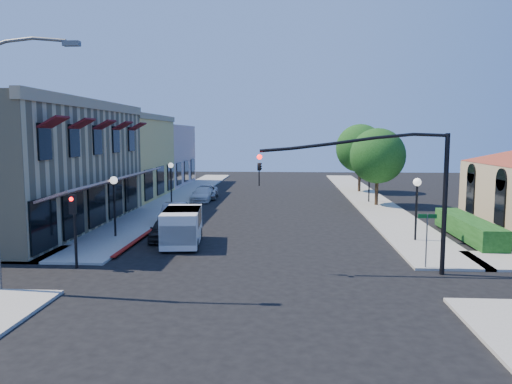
# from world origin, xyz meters

# --- Properties ---
(ground) EXTENTS (120.00, 120.00, 0.00)m
(ground) POSITION_xyz_m (0.00, 0.00, 0.00)
(ground) COLOR black
(ground) RESTS_ON ground
(sidewalk_left) EXTENTS (3.50, 50.00, 0.12)m
(sidewalk_left) POSITION_xyz_m (-8.75, 27.00, 0.06)
(sidewalk_left) COLOR gray
(sidewalk_left) RESTS_ON ground
(sidewalk_right) EXTENTS (3.50, 50.00, 0.12)m
(sidewalk_right) POSITION_xyz_m (8.75, 27.00, 0.06)
(sidewalk_right) COLOR gray
(sidewalk_right) RESTS_ON ground
(curb_red_strip) EXTENTS (0.25, 10.00, 0.06)m
(curb_red_strip) POSITION_xyz_m (-6.90, 8.00, 0.00)
(curb_red_strip) COLOR maroon
(curb_red_strip) RESTS_ON ground
(corner_brick_building) EXTENTS (11.77, 18.20, 8.10)m
(corner_brick_building) POSITION_xyz_m (-15.45, 11.00, 4.01)
(corner_brick_building) COLOR tan
(corner_brick_building) RESTS_ON ground
(yellow_stucco_building) EXTENTS (10.00, 12.00, 7.60)m
(yellow_stucco_building) POSITION_xyz_m (-15.50, 26.00, 3.80)
(yellow_stucco_building) COLOR #DECA63
(yellow_stucco_building) RESTS_ON ground
(pink_stucco_building) EXTENTS (10.00, 12.00, 7.00)m
(pink_stucco_building) POSITION_xyz_m (-15.50, 38.00, 3.50)
(pink_stucco_building) COLOR #CEA19B
(pink_stucco_building) RESTS_ON ground
(hedge) EXTENTS (1.40, 8.00, 1.10)m
(hedge) POSITION_xyz_m (11.70, 9.00, 0.00)
(hedge) COLOR #144112
(hedge) RESTS_ON ground
(street_tree_a) EXTENTS (4.56, 4.56, 6.48)m
(street_tree_a) POSITION_xyz_m (8.80, 22.00, 4.19)
(street_tree_a) COLOR black
(street_tree_a) RESTS_ON ground
(street_tree_b) EXTENTS (4.94, 4.94, 7.02)m
(street_tree_b) POSITION_xyz_m (8.80, 32.00, 4.54)
(street_tree_b) COLOR black
(street_tree_b) RESTS_ON ground
(signal_mast_arm) EXTENTS (8.01, 0.39, 6.00)m
(signal_mast_arm) POSITION_xyz_m (5.86, 1.50, 4.09)
(signal_mast_arm) COLOR black
(signal_mast_arm) RESTS_ON ground
(secondary_signal) EXTENTS (0.28, 0.42, 3.32)m
(secondary_signal) POSITION_xyz_m (-8.00, 1.41, 2.32)
(secondary_signal) COLOR black
(secondary_signal) RESTS_ON ground
(cobra_streetlight) EXTENTS (3.60, 0.25, 9.31)m
(cobra_streetlight) POSITION_xyz_m (-9.15, -2.00, 5.27)
(cobra_streetlight) COLOR #595B5E
(cobra_streetlight) RESTS_ON ground
(street_name_sign) EXTENTS (0.80, 0.06, 2.50)m
(street_name_sign) POSITION_xyz_m (7.50, 2.20, 1.70)
(street_name_sign) COLOR #595B5E
(street_name_sign) RESTS_ON ground
(lamppost_left_near) EXTENTS (0.44, 0.44, 3.57)m
(lamppost_left_near) POSITION_xyz_m (-8.50, 8.00, 2.74)
(lamppost_left_near) COLOR black
(lamppost_left_near) RESTS_ON ground
(lamppost_left_far) EXTENTS (0.44, 0.44, 3.57)m
(lamppost_left_far) POSITION_xyz_m (-8.50, 22.00, 2.74)
(lamppost_left_far) COLOR black
(lamppost_left_far) RESTS_ON ground
(lamppost_right_near) EXTENTS (0.44, 0.44, 3.57)m
(lamppost_right_near) POSITION_xyz_m (8.50, 8.00, 2.74)
(lamppost_right_near) COLOR black
(lamppost_right_near) RESTS_ON ground
(lamppost_right_far) EXTENTS (0.44, 0.44, 3.57)m
(lamppost_right_far) POSITION_xyz_m (8.50, 24.00, 2.74)
(lamppost_right_far) COLOR black
(lamppost_right_far) RESTS_ON ground
(white_van) EXTENTS (2.35, 4.54, 1.93)m
(white_van) POSITION_xyz_m (-4.27, 6.43, 1.12)
(white_van) COLOR silver
(white_van) RESTS_ON ground
(parked_car_a) EXTENTS (1.74, 3.65, 1.21)m
(parked_car_a) POSITION_xyz_m (-5.56, 7.69, 0.60)
(parked_car_a) COLOR black
(parked_car_a) RESTS_ON ground
(parked_car_b) EXTENTS (1.61, 4.19, 1.36)m
(parked_car_b) POSITION_xyz_m (-6.20, 13.00, 0.68)
(parked_car_b) COLOR #AFB1B5
(parked_car_b) RESTS_ON ground
(parked_car_c) EXTENTS (1.79, 4.22, 1.21)m
(parked_car_c) POSITION_xyz_m (-6.20, 24.19, 0.61)
(parked_car_c) COLOR silver
(parked_car_c) RESTS_ON ground
(parked_car_d) EXTENTS (2.34, 4.57, 1.24)m
(parked_car_d) POSITION_xyz_m (-6.20, 26.00, 0.62)
(parked_car_d) COLOR #A0A1A5
(parked_car_d) RESTS_ON ground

